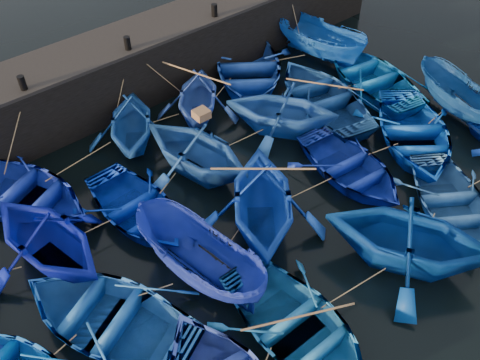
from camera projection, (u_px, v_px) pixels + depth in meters
ground at (308, 253)px, 16.09m from camera, size 120.00×120.00×0.00m
quay_wall at (121, 71)px, 21.02m from camera, size 26.00×2.50×2.50m
quay_top at (116, 41)px, 20.11m from camera, size 26.00×2.50×0.12m
bollard_1 at (22, 83)px, 17.55m from camera, size 0.24×0.24×0.50m
bollard_2 at (127, 43)px, 19.39m from camera, size 0.24×0.24×0.50m
bollard_3 at (214, 10)px, 21.23m from camera, size 0.24×0.24×0.50m
boat_1 at (19, 194)px, 17.13m from camera, size 5.59×6.27×1.07m
boat_2 at (131, 122)px, 19.08m from camera, size 4.77×4.92×1.98m
boat_3 at (197, 96)px, 20.28m from camera, size 4.85×4.89×1.95m
boat_4 at (248, 69)px, 22.30m from camera, size 6.71×7.05×1.19m
boat_5 at (320, 41)px, 23.37m from camera, size 2.23×4.83×1.81m
boat_7 at (46, 237)px, 15.04m from camera, size 4.61×5.08×2.32m
boat_8 at (136, 209)px, 16.80m from camera, size 3.24×4.43×0.90m
boat_9 at (196, 149)px, 17.81m from camera, size 4.66×5.10×2.29m
boat_10 at (282, 108)px, 19.52m from camera, size 5.38×5.48×2.19m
boat_11 at (323, 97)px, 20.96m from camera, size 4.94×6.06×1.10m
boat_12 at (372, 76)px, 22.01m from camera, size 4.72×5.88×1.09m
boat_14 at (108, 315)px, 13.95m from camera, size 5.53×6.21×1.06m
boat_15 at (199, 260)px, 14.82m from camera, size 2.52×4.77×1.75m
boat_16 at (262, 200)px, 16.00m from camera, size 6.06×6.17×2.46m
boat_17 at (351, 168)px, 18.14m from camera, size 3.63×4.75×0.92m
boat_18 at (414, 133)px, 19.34m from camera, size 6.14×6.39×1.08m
boat_19 at (457, 98)px, 20.48m from camera, size 2.31×4.36×1.60m
boat_22 at (297, 328)px, 13.71m from camera, size 3.53×4.91×1.01m
boat_23 at (411, 236)px, 14.92m from camera, size 6.11×6.33×2.56m
boat_24 at (451, 202)px, 16.99m from camera, size 5.08×5.44×0.92m
wooden_crate at (201, 114)px, 17.06m from camera, size 0.47×0.46×0.28m
mooring_ropes at (205, 152)px, 18.10m from camera, size 17.67×11.71×2.10m
loose_oars at (269, 145)px, 17.15m from camera, size 10.11×11.43×1.51m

